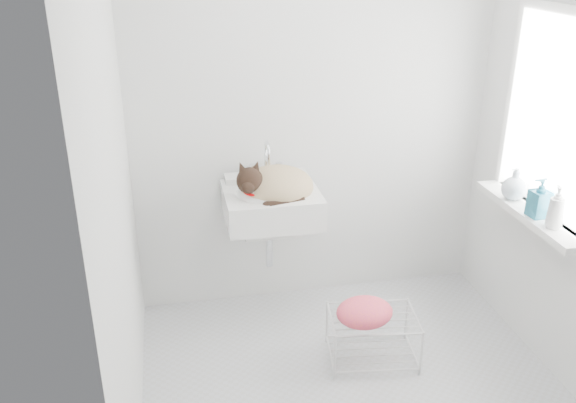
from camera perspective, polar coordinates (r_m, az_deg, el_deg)
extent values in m
cube|color=#ABABAB|center=(3.42, 6.12, -16.71)|extent=(2.20, 2.00, 0.02)
cube|color=silver|center=(3.70, 2.35, 8.61)|extent=(2.20, 0.02, 2.50)
cube|color=silver|center=(2.66, -15.93, 1.69)|extent=(0.02, 2.00, 2.50)
cube|color=white|center=(3.41, 23.92, 7.08)|extent=(0.01, 0.80, 1.00)
cube|color=white|center=(3.40, 23.71, 7.07)|extent=(0.04, 0.90, 1.10)
cube|color=white|center=(3.53, 21.56, -1.02)|extent=(0.16, 0.88, 0.04)
cube|color=white|center=(3.53, -1.57, 1.01)|extent=(0.55, 0.48, 0.22)
ellipsoid|color=tan|center=(3.51, -1.07, 1.44)|extent=(0.42, 0.36, 0.21)
sphere|color=black|center=(3.39, -3.55, 2.33)|extent=(0.16, 0.16, 0.15)
torus|color=#AA0000|center=(3.40, -3.22, 1.64)|extent=(0.14, 0.13, 0.06)
cube|color=silver|center=(3.52, 7.87, -12.30)|extent=(0.51, 0.38, 0.28)
ellipsoid|color=orange|center=(3.38, 7.11, -10.71)|extent=(0.33, 0.25, 0.13)
imported|color=white|center=(3.36, 23.43, -2.26)|extent=(0.09, 0.09, 0.19)
imported|color=#1C6279|center=(3.46, 22.17, -1.28)|extent=(0.10, 0.10, 0.21)
imported|color=silver|center=(3.64, 20.18, 0.27)|extent=(0.16, 0.16, 0.18)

